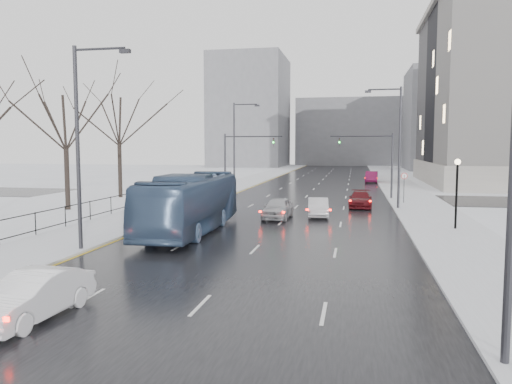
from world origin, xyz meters
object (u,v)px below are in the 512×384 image
Objects in this scene: streetlight_r_near at (504,128)px; streetlight_l_near at (82,138)px; streetlight_l_far at (236,143)px; sedan_right_far at (360,199)px; lamppost_r_mid at (457,183)px; streetlight_r_mid at (397,141)px; bus at (191,203)px; mast_signal_left at (235,157)px; no_uturn_sign at (404,179)px; tree_park_e at (121,198)px; mast_signal_right at (381,158)px; sedan_left_near at (33,296)px; sedan_center_near at (278,208)px; tree_park_d at (68,211)px; sedan_right_near at (318,207)px; sedan_right_distant at (372,177)px.

streetlight_l_near is at bearing 148.52° from streetlight_r_near.
streetlight_l_far is 2.13× the size of sedan_right_far.
streetlight_r_mid is at bearing 105.82° from lamppost_r_mid.
bus is (-12.97, 16.32, -3.82)m from streetlight_r_near.
mast_signal_left is 2.41× the size of no_uturn_sign.
mast_signal_right is (25.53, 4.00, 4.11)m from tree_park_e.
streetlight_r_mid reaches higher than sedan_left_near.
sedan_center_near is (-7.83, -15.12, -3.30)m from mast_signal_right.
streetlight_l_near reaches higher than tree_park_d.
mast_signal_left is (10.87, 4.00, 4.11)m from tree_park_e.
sedan_right_near is at bearing -110.49° from mast_signal_right.
streetlight_r_mid is at bearing 13.01° from tree_park_d.
no_uturn_sign is (17.37, -8.00, -3.32)m from streetlight_l_far.
streetlight_r_near is 0.79× the size of bus.
tree_park_e is 22.26m from bus.
tree_park_d is 1.25× the size of streetlight_r_near.
streetlight_l_far is at bearing 141.45° from sedan_right_far.
no_uturn_sign is (16.53, -4.00, -1.81)m from mast_signal_left.
streetlight_l_far reaches higher than sedan_center_near.
streetlight_l_near is 15.74m from sedan_center_near.
tree_park_d is 10.01m from tree_park_e.
streetlight_r_near is at bearing -81.62° from sedan_right_near.
sedan_center_near is (-8.67, 22.88, -4.81)m from streetlight_r_near.
streetlight_r_near is 45.06m from streetlight_l_far.
streetlight_r_near and streetlight_r_mid have the same top height.
mast_signal_right is 1.56× the size of sedan_right_near.
streetlight_r_mid is (25.97, 6.00, 5.62)m from tree_park_d.
tree_park_e is at bearing 173.33° from sedan_right_far.
no_uturn_sign reaches higher than sedan_center_near.
streetlight_l_near reaches higher than lamppost_r_mid.
mast_signal_left is at bearing -119.02° from sedan_right_distant.
no_uturn_sign is at bearing -24.73° from streetlight_l_far.
bus is 2.69× the size of sedan_right_far.
mast_signal_right is at bearing 96.00° from streetlight_r_mid.
bus reaches higher than sedan_right_near.
sedan_right_near is at bearing 47.43° from bus.
streetlight_l_far is 16.07m from mast_signal_right.
no_uturn_sign is at bearing -13.60° from mast_signal_left.
mast_signal_left is at bearing 112.18° from streetlight_r_near.
streetlight_r_mid reaches higher than tree_park_e.
streetlight_l_far reaches higher than sedan_right_distant.
sedan_left_near is at bearing 176.48° from streetlight_r_near.
lamppost_r_mid is at bearing -7.91° from tree_park_d.
streetlight_l_far is at bearing 98.61° from sedan_left_near.
tree_park_e is 14.01m from streetlight_l_far.
mast_signal_right reaches higher than sedan_left_near.
sedan_right_far is at bearing -7.76° from tree_park_e.
bus is at bearing 128.48° from streetlight_r_near.
sedan_right_far is at bearing -105.22° from mast_signal_right.
tree_park_d is at bearing -150.88° from mast_signal_right.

